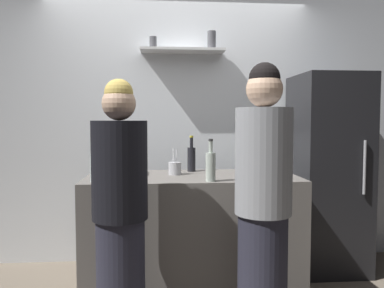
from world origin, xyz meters
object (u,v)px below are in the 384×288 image
object	(u,v)px
person_blonde	(120,213)
person_grey_hoodie	(263,206)
refrigerator	(328,173)
wine_bottle_pale_glass	(211,166)
baking_pan	(123,171)
utensil_holder	(175,168)
wine_bottle_dark_glass	(191,158)
water_bottle_plastic	(96,167)
wine_bottle_green_glass	(265,158)

from	to	relation	value
person_blonde	person_grey_hoodie	world-z (taller)	person_grey_hoodie
refrigerator	wine_bottle_pale_glass	size ratio (longest dim) A/B	5.82
baking_pan	utensil_holder	distance (m)	0.42
wine_bottle_dark_glass	person_grey_hoodie	size ratio (longest dim) A/B	0.18
baking_pan	person_grey_hoodie	world-z (taller)	person_grey_hoodie
refrigerator	person_grey_hoodie	world-z (taller)	refrigerator
refrigerator	person_grey_hoodie	size ratio (longest dim) A/B	1.04
wine_bottle_dark_glass	baking_pan	bearing A→B (deg)	-165.62
person_grey_hoodie	wine_bottle_dark_glass	bearing A→B (deg)	-141.67
baking_pan	person_grey_hoodie	size ratio (longest dim) A/B	0.20
person_grey_hoodie	person_blonde	bearing A→B (deg)	-78.61
baking_pan	water_bottle_plastic	xyz separation A→B (m)	(-0.16, -0.36, 0.08)
wine_bottle_dark_glass	water_bottle_plastic	distance (m)	0.88
water_bottle_plastic	person_grey_hoodie	bearing A→B (deg)	-25.39
baking_pan	wine_bottle_pale_glass	xyz separation A→B (m)	(0.66, -0.41, 0.09)
wine_bottle_pale_glass	person_blonde	bearing A→B (deg)	-150.71
person_grey_hoodie	baking_pan	bearing A→B (deg)	-114.24
wine_bottle_green_glass	water_bottle_plastic	world-z (taller)	wine_bottle_green_glass
wine_bottle_pale_glass	baking_pan	bearing A→B (deg)	148.06
baking_pan	person_blonde	bearing A→B (deg)	-85.92
utensil_holder	wine_bottle_pale_glass	distance (m)	0.44
person_grey_hoodie	wine_bottle_green_glass	bearing A→B (deg)	-176.72
wine_bottle_dark_glass	person_blonde	distance (m)	1.06
wine_bottle_green_glass	person_blonde	size ratio (longest dim) A/B	0.18
wine_bottle_green_glass	wine_bottle_dark_glass	xyz separation A→B (m)	(-0.65, -0.04, 0.01)
utensil_holder	wine_bottle_dark_glass	xyz separation A→B (m)	(0.15, 0.19, 0.06)
wine_bottle_pale_glass	utensil_holder	bearing A→B (deg)	123.39
baking_pan	wine_bottle_green_glass	distance (m)	1.23
wine_bottle_green_glass	person_blonde	xyz separation A→B (m)	(-1.16, -0.94, -0.24)
refrigerator	wine_bottle_pale_glass	world-z (taller)	refrigerator
water_bottle_plastic	person_blonde	bearing A→B (deg)	-61.91
wine_bottle_green_glass	person_blonde	world-z (taller)	person_blonde
baking_pan	water_bottle_plastic	bearing A→B (deg)	-113.43
refrigerator	water_bottle_plastic	distance (m)	2.08
utensil_holder	person_blonde	bearing A→B (deg)	-117.17
baking_pan	wine_bottle_pale_glass	bearing A→B (deg)	-31.94
utensil_holder	wine_bottle_pale_glass	world-z (taller)	wine_bottle_pale_glass
refrigerator	water_bottle_plastic	size ratio (longest dim) A/B	7.60
refrigerator	wine_bottle_dark_glass	bearing A→B (deg)	-174.52
refrigerator	wine_bottle_pale_glass	xyz separation A→B (m)	(-1.17, -0.68, 0.16)
wine_bottle_green_glass	water_bottle_plastic	xyz separation A→B (m)	(-1.37, -0.55, -0.00)
person_blonde	person_grey_hoodie	bearing A→B (deg)	4.51
water_bottle_plastic	person_grey_hoodie	xyz separation A→B (m)	(1.07, -0.51, -0.19)
water_bottle_plastic	wine_bottle_green_glass	bearing A→B (deg)	21.77
person_blonde	refrigerator	bearing A→B (deg)	42.08
utensil_holder	wine_bottle_dark_glass	world-z (taller)	wine_bottle_dark_glass
baking_pan	wine_bottle_pale_glass	world-z (taller)	wine_bottle_pale_glass
wine_bottle_green_glass	wine_bottle_dark_glass	world-z (taller)	wine_bottle_dark_glass
wine_bottle_dark_glass	wine_bottle_green_glass	bearing A→B (deg)	3.94
baking_pan	person_grey_hoodie	bearing A→B (deg)	-43.40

